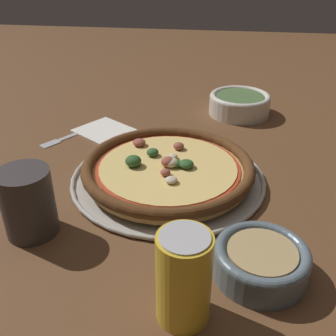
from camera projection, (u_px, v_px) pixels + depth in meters
name	position (u px, v px, depth m)	size (l,w,h in m)	color
ground_plane	(168.00, 180.00, 0.76)	(3.00, 3.00, 0.00)	brown
pizza_tray	(168.00, 178.00, 0.76)	(0.37, 0.37, 0.01)	#B7B2A8
pizza	(168.00, 168.00, 0.75)	(0.33, 0.33, 0.04)	tan
bowl_near	(261.00, 260.00, 0.53)	(0.13, 0.13, 0.05)	slate
bowl_far	(240.00, 103.00, 1.04)	(0.16, 0.16, 0.05)	silver
drinking_cup	(28.00, 203.00, 0.60)	(0.08, 0.08, 0.11)	#383333
napkin	(105.00, 130.00, 0.95)	(0.17, 0.17, 0.01)	white
fork	(71.00, 135.00, 0.94)	(0.16, 0.12, 0.00)	#B7B7BC
beverage_can	(184.00, 278.00, 0.46)	(0.07, 0.07, 0.12)	gold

